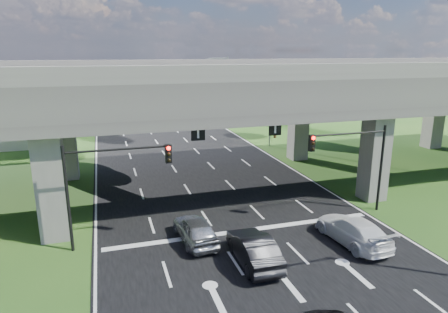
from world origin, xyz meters
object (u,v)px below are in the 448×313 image
streetlight_far (267,96)px  car_silver (195,229)px  signal_right (355,154)px  car_white (353,230)px  car_dark (253,249)px  streetlight_beyond (225,85)px  signal_left (108,176)px

streetlight_far → car_silver: streetlight_far is taller
signal_right → streetlight_far: 20.25m
car_white → car_dark: bearing=-0.3°
streetlight_far → streetlight_beyond: bearing=90.0°
streetlight_beyond → signal_left: bearing=-116.4°
signal_left → streetlight_far: bearing=48.2°
car_silver → car_dark: size_ratio=0.94×
car_white → streetlight_beyond: bearing=-101.0°
signal_right → signal_left: 15.65m
signal_right → car_silver: 11.60m
signal_right → car_white: size_ratio=1.15×
signal_right → signal_left: bearing=180.0°
signal_left → car_silver: signal_left is taller
streetlight_beyond → car_dark: (-10.97, -40.21, -5.03)m
streetlight_far → car_white: (-4.70, -23.77, -5.06)m
signal_left → streetlight_far: size_ratio=0.60×
signal_right → streetlight_beyond: size_ratio=0.60×
signal_left → streetlight_beyond: bearing=63.6°
signal_left → car_white: signal_left is taller
signal_right → car_white: (-2.42, -3.72, -3.40)m
car_white → signal_right: bearing=-127.4°
car_silver → streetlight_beyond: bearing=-114.1°
signal_right → streetlight_far: bearing=83.5°
signal_right → signal_left: size_ratio=1.00×
streetlight_beyond → car_dark: bearing=-105.3°
streetlight_far → car_white: bearing=-101.2°
streetlight_far → car_dark: 27.05m
signal_left → streetlight_beyond: size_ratio=0.60×
signal_right → streetlight_beyond: 36.17m
car_dark → streetlight_far: bearing=-113.1°
car_silver → car_dark: (2.35, -3.21, 0.02)m
streetlight_far → car_silver: (-13.32, -21.00, -5.06)m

